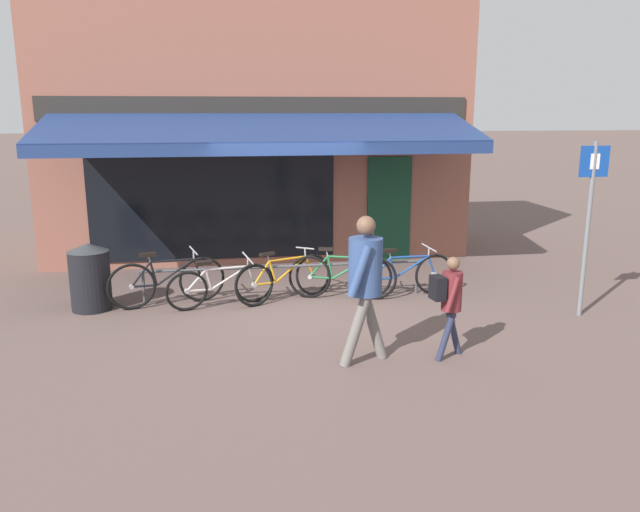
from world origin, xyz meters
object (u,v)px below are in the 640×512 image
object	(u,v)px
bicycle_green	(342,276)
parking_sign	(589,212)
bicycle_silver	(221,285)
bicycle_orange	(284,278)
bicycle_black	(167,281)
pedestrian_adult	(365,274)
bicycle_blue	(403,275)
litter_bin	(90,277)
pedestrian_child	(449,295)

from	to	relation	value
bicycle_green	parking_sign	bearing A→B (deg)	-8.98
bicycle_silver	bicycle_orange	distance (m)	1.03
bicycle_black	pedestrian_adult	world-z (taller)	pedestrian_adult
bicycle_green	bicycle_blue	xyz separation A→B (m)	(1.01, -0.06, -0.01)
litter_bin	parking_sign	bearing A→B (deg)	-11.35
bicycle_silver	parking_sign	distance (m)	5.57
bicycle_orange	pedestrian_adult	world-z (taller)	pedestrian_adult
bicycle_silver	pedestrian_adult	distance (m)	3.08
bicycle_blue	pedestrian_adult	bearing A→B (deg)	-123.67
pedestrian_adult	litter_bin	xyz separation A→B (m)	(-3.68, 2.67, -0.58)
bicycle_silver	bicycle_green	xyz separation A→B (m)	(1.95, 0.17, 0.03)
litter_bin	bicycle_orange	bearing A→B (deg)	0.44
bicycle_blue	litter_bin	world-z (taller)	litter_bin
bicycle_orange	litter_bin	distance (m)	2.98
bicycle_black	bicycle_green	world-z (taller)	bicycle_black
bicycle_blue	pedestrian_adult	world-z (taller)	pedestrian_adult
bicycle_silver	parking_sign	bearing A→B (deg)	-28.38
bicycle_black	bicycle_blue	bearing A→B (deg)	-16.34
bicycle_blue	litter_bin	bearing A→B (deg)	171.16
bicycle_green	litter_bin	size ratio (longest dim) A/B	1.67
pedestrian_child	bicycle_black	bearing A→B (deg)	134.75
litter_bin	parking_sign	distance (m)	7.49
bicycle_green	bicycle_blue	bearing A→B (deg)	10.46
bicycle_black	bicycle_green	bearing A→B (deg)	-15.62
bicycle_black	litter_bin	bearing A→B (deg)	165.10
bicycle_green	litter_bin	world-z (taller)	litter_bin
bicycle_orange	bicycle_green	bearing A→B (deg)	-29.83
bicycle_silver	pedestrian_adult	bearing A→B (deg)	-70.39
pedestrian_child	litter_bin	world-z (taller)	pedestrian_child
bicycle_blue	parking_sign	distance (m)	2.95
bicycle_silver	litter_bin	bearing A→B (deg)	158.58
bicycle_silver	bicycle_orange	size ratio (longest dim) A/B	1.02
bicycle_blue	litter_bin	xyz separation A→B (m)	(-4.93, 0.10, 0.15)
bicycle_green	bicycle_blue	world-z (taller)	bicycle_green
bicycle_black	bicycle_silver	size ratio (longest dim) A/B	1.05
pedestrian_child	parking_sign	bearing A→B (deg)	17.86
pedestrian_adult	pedestrian_child	xyz separation A→B (m)	(1.05, -0.03, -0.30)
bicycle_orange	pedestrian_child	bearing A→B (deg)	-83.25
bicycle_black	pedestrian_child	xyz separation A→B (m)	(3.58, -2.70, 0.41)
pedestrian_child	litter_bin	bearing A→B (deg)	142.00
bicycle_black	bicycle_blue	distance (m)	3.79
litter_bin	bicycle_silver	bearing A→B (deg)	-6.24
bicycle_green	pedestrian_child	bearing A→B (deg)	-59.19
pedestrian_adult	pedestrian_child	size ratio (longest dim) A/B	1.41
bicycle_green	pedestrian_child	world-z (taller)	pedestrian_child
bicycle_black	bicycle_silver	xyz separation A→B (m)	(0.83, -0.21, -0.04)
bicycle_orange	parking_sign	xyz separation A→B (m)	(4.29, -1.48, 1.20)
bicycle_orange	bicycle_black	bearing A→B (deg)	154.86
bicycle_green	parking_sign	world-z (taller)	parking_sign
bicycle_black	pedestrian_adult	xyz separation A→B (m)	(2.53, -2.67, 0.71)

